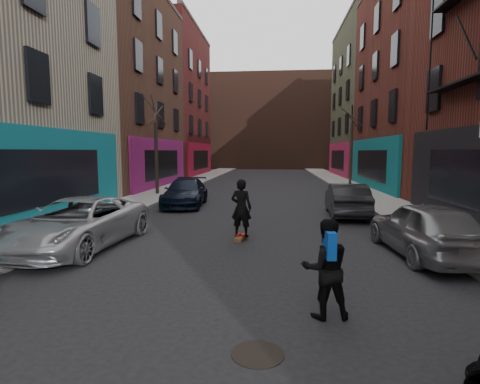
% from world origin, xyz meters
% --- Properties ---
extents(sidewalk_left, '(2.50, 84.00, 0.13)m').
position_xyz_m(sidewalk_left, '(-6.25, 30.00, 0.07)').
color(sidewalk_left, gray).
rests_on(sidewalk_left, ground).
extents(sidewalk_right, '(2.50, 84.00, 0.13)m').
position_xyz_m(sidewalk_right, '(6.25, 30.00, 0.07)').
color(sidewalk_right, gray).
rests_on(sidewalk_right, ground).
extents(buildings_left, '(12.00, 56.00, 16.50)m').
position_xyz_m(buildings_left, '(-13.50, 16.00, 8.25)').
color(buildings_left, '#521C17').
rests_on(buildings_left, ground).
extents(building_far, '(40.00, 10.00, 14.00)m').
position_xyz_m(building_far, '(0.00, 56.00, 7.00)').
color(building_far, '#47281E').
rests_on(building_far, ground).
extents(tree_left_far, '(2.00, 2.00, 6.50)m').
position_xyz_m(tree_left_far, '(-6.20, 18.00, 3.38)').
color(tree_left_far, black).
rests_on(tree_left_far, sidewalk_left).
extents(tree_right_far, '(2.00, 2.00, 6.80)m').
position_xyz_m(tree_right_far, '(6.20, 24.00, 3.53)').
color(tree_right_far, black).
rests_on(tree_right_far, sidewalk_right).
extents(parked_left_far, '(2.60, 5.06, 1.37)m').
position_xyz_m(parked_left_far, '(-4.53, 5.95, 0.68)').
color(parked_left_far, '#9C9FA5').
rests_on(parked_left_far, ground).
extents(parked_left_end, '(2.15, 4.61, 1.30)m').
position_xyz_m(parked_left_end, '(-3.51, 14.05, 0.65)').
color(parked_left_end, black).
rests_on(parked_left_end, ground).
extents(parked_right_far, '(1.99, 4.28, 1.42)m').
position_xyz_m(parked_right_far, '(4.60, 6.04, 0.71)').
color(parked_right_far, gray).
rests_on(parked_right_far, ground).
extents(parked_right_end, '(1.59, 4.11, 1.34)m').
position_xyz_m(parked_right_end, '(3.73, 11.86, 0.67)').
color(parked_right_end, black).
rests_on(parked_right_end, ground).
extents(skateboard, '(0.38, 0.83, 0.10)m').
position_xyz_m(skateboard, '(-0.18, 7.36, 0.05)').
color(skateboard, brown).
rests_on(skateboard, ground).
extents(skateboarder, '(0.70, 0.53, 1.73)m').
position_xyz_m(skateboarder, '(-0.18, 7.36, 0.96)').
color(skateboarder, black).
rests_on(skateboarder, skateboard).
extents(pedestrian, '(0.85, 0.71, 1.60)m').
position_xyz_m(pedestrian, '(1.64, 2.24, 0.81)').
color(pedestrian, black).
rests_on(pedestrian, ground).
extents(manhole, '(0.91, 0.91, 0.01)m').
position_xyz_m(manhole, '(0.63, 1.02, 0.01)').
color(manhole, black).
rests_on(manhole, ground).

